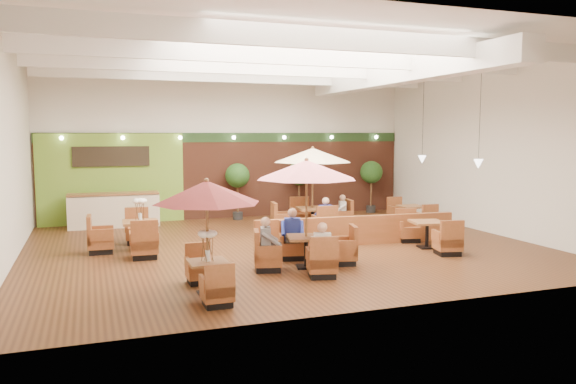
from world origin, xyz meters
name	(u,v)px	position (x,y,z in m)	size (l,w,h in m)	color
room	(278,119)	(0.25, 1.22, 3.63)	(14.04, 14.00, 5.52)	#381E0F
service_counter	(114,210)	(-4.40, 5.10, 0.58)	(3.00, 0.75, 1.18)	beige
booth_divider	(357,230)	(2.07, -0.47, 0.42)	(6.06, 0.18, 0.84)	brown
table_0	(207,207)	(-2.99, -3.96, 1.77)	(2.15, 2.26, 2.34)	brown
table_1	(306,193)	(-0.33, -2.56, 1.80)	(2.69, 2.69, 2.64)	brown
table_2	(313,174)	(1.63, 1.88, 1.89)	(2.80, 2.80, 2.79)	brown
table_3	(130,234)	(-4.17, 0.80, 0.47)	(1.87, 2.78, 1.60)	brown
table_4	(427,235)	(3.72, -1.54, 0.37)	(1.03, 2.67, 0.96)	brown
table_5	(411,216)	(5.32, 1.86, 0.34)	(0.82, 2.39, 0.90)	brown
topiary_0	(237,178)	(0.02, 5.30, 1.57)	(0.91, 0.91, 2.10)	black
topiary_1	(299,176)	(2.47, 5.30, 1.59)	(0.92, 0.92, 2.13)	black
topiary_2	(371,174)	(5.59, 5.30, 1.56)	(0.90, 0.90, 2.10)	black
diner_0	(322,244)	(-0.33, -3.52, 0.76)	(0.44, 0.40, 0.79)	silver
diner_1	(292,229)	(-0.33, -1.59, 0.78)	(0.46, 0.42, 0.84)	#24369F
diner_2	(268,239)	(-1.29, -2.56, 0.77)	(0.39, 0.44, 0.82)	slate
diner_3	(325,213)	(1.63, 0.86, 0.76)	(0.39, 0.31, 0.80)	#24369F
diner_4	(341,208)	(2.66, 1.88, 0.73)	(0.36, 0.40, 0.73)	silver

